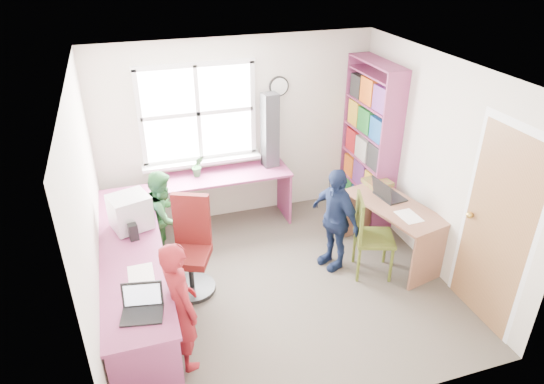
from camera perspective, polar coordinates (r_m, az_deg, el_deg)
The scene contains 19 objects.
room at distance 4.92m, azimuth 0.67°, elevation 0.93°, with size 3.64×3.44×2.44m.
l_desk at distance 4.83m, azimuth -13.20°, elevation -11.39°, with size 2.38×2.95×0.75m.
right_desk at distance 5.84m, azimuth 14.07°, elevation -3.17°, with size 0.82×1.32×0.71m.
bookshelf at distance 6.54m, azimuth 11.39°, elevation 5.44°, with size 0.30×1.02×2.10m.
swivel_chair at distance 5.29m, azimuth -9.49°, elevation -6.85°, with size 0.67×0.67×1.09m.
wooden_chair at distance 5.51m, azimuth 11.24°, elevation -4.76°, with size 0.53×0.53×0.97m.
crt_monitor at distance 5.19m, azimuth -16.32°, elevation -2.27°, with size 0.46×0.44×0.37m.
laptop_left at distance 4.17m, azimuth -15.01°, elevation -12.87°, with size 0.38×0.33×0.23m.
laptop_right at distance 5.85m, azimuth 13.35°, elevation -0.20°, with size 0.33×0.38×0.24m.
speaker_a at distance 5.05m, azimuth -16.01°, elevation -4.52°, with size 0.10×0.10×0.17m.
speaker_b at distance 5.52m, azimuth -16.41°, elevation -1.49°, with size 0.12×0.12×0.19m.
cd_tower at distance 6.24m, azimuth -0.23°, elevation 7.24°, with size 0.22×0.20×0.98m.
game_box at distance 6.15m, azimuth 12.30°, elevation 1.11°, with size 0.33×0.33×0.06m.
paper_a at distance 4.59m, azimuth -15.16°, elevation -9.38°, with size 0.23×0.32×0.00m.
paper_b at distance 5.56m, azimuth 15.80°, elevation -2.77°, with size 0.22×0.31×0.00m.
potted_plant at distance 6.15m, azimuth -8.74°, elevation 3.00°, with size 0.15×0.12×0.27m, color #2F7734.
person_red at distance 4.35m, azimuth -10.75°, elevation -13.02°, with size 0.47×0.31×1.28m, color maroon.
person_green at distance 5.74m, azimuth -12.54°, elevation -2.85°, with size 0.56×0.44×1.15m, color #2F7637.
person_navy at distance 5.52m, azimuth 7.37°, elevation -3.15°, with size 0.73×0.30×1.24m, color #142041.
Camera 1 is at (-1.38, -4.05, 3.48)m, focal length 32.00 mm.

